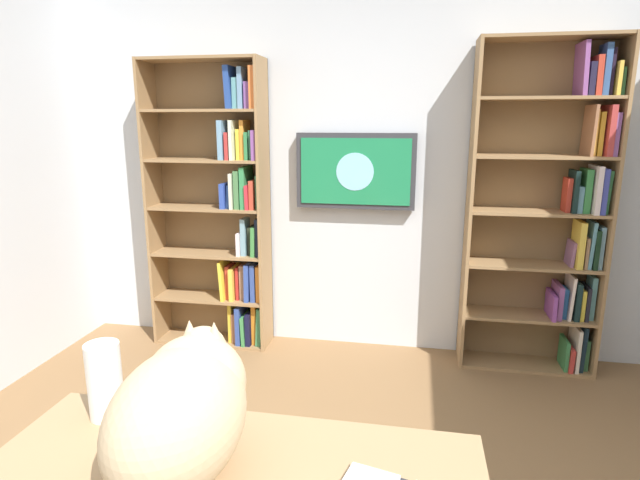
{
  "coord_description": "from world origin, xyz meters",
  "views": [
    {
      "loc": [
        -0.35,
        1.51,
        1.69
      ],
      "look_at": [
        0.14,
        -1.12,
        1.06
      ],
      "focal_mm": 28.96,
      "sensor_mm": 36.0,
      "label": 1
    }
  ],
  "objects_px": {
    "wall_mounted_tv": "(356,171)",
    "paper_towel_roll": "(105,381)",
    "cat": "(183,407)",
    "bookshelf_left": "(554,213)",
    "bookshelf_right": "(224,214)"
  },
  "relations": [
    {
      "from": "bookshelf_left",
      "to": "wall_mounted_tv",
      "type": "distance_m",
      "value": 1.35
    },
    {
      "from": "wall_mounted_tv",
      "to": "paper_towel_roll",
      "type": "height_order",
      "value": "wall_mounted_tv"
    },
    {
      "from": "bookshelf_left",
      "to": "cat",
      "type": "distance_m",
      "value": 2.84
    },
    {
      "from": "wall_mounted_tv",
      "to": "paper_towel_roll",
      "type": "relative_size",
      "value": 3.31
    },
    {
      "from": "bookshelf_right",
      "to": "wall_mounted_tv",
      "type": "distance_m",
      "value": 1.02
    },
    {
      "from": "bookshelf_left",
      "to": "paper_towel_roll",
      "type": "bearing_deg",
      "value": 49.56
    },
    {
      "from": "bookshelf_right",
      "to": "wall_mounted_tv",
      "type": "xyz_separation_m",
      "value": [
        -0.97,
        -0.09,
        0.32
      ]
    },
    {
      "from": "bookshelf_right",
      "to": "cat",
      "type": "height_order",
      "value": "bookshelf_right"
    },
    {
      "from": "cat",
      "to": "paper_towel_roll",
      "type": "height_order",
      "value": "cat"
    },
    {
      "from": "bookshelf_right",
      "to": "cat",
      "type": "xyz_separation_m",
      "value": [
        -0.79,
        2.4,
        -0.08
      ]
    },
    {
      "from": "bookshelf_left",
      "to": "paper_towel_roll",
      "type": "xyz_separation_m",
      "value": [
        1.88,
        2.2,
        -0.23
      ]
    },
    {
      "from": "paper_towel_roll",
      "to": "bookshelf_left",
      "type": "bearing_deg",
      "value": -130.44
    },
    {
      "from": "cat",
      "to": "paper_towel_roll",
      "type": "xyz_separation_m",
      "value": [
        0.37,
        -0.21,
        -0.07
      ]
    },
    {
      "from": "wall_mounted_tv",
      "to": "paper_towel_roll",
      "type": "bearing_deg",
      "value": 76.53
    },
    {
      "from": "bookshelf_right",
      "to": "cat",
      "type": "distance_m",
      "value": 2.53
    }
  ]
}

